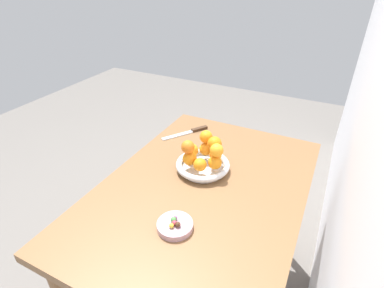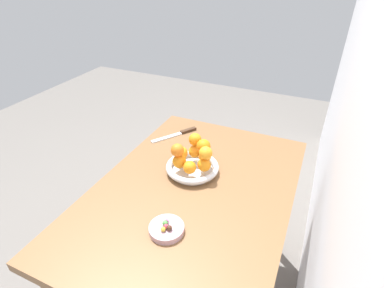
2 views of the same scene
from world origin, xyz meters
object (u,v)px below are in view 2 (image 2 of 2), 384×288
(dining_table, at_px, (193,205))
(candy_ball_2, at_px, (165,223))
(fruit_bowl, at_px, (192,168))
(orange_9, at_px, (177,150))
(candy_dish, at_px, (167,229))
(orange_5, at_px, (190,167))
(orange_6, at_px, (206,153))
(orange_4, at_px, (179,161))
(orange_8, at_px, (203,146))
(candy_ball_3, at_px, (166,222))
(candy_ball_5, at_px, (163,229))
(orange_0, at_px, (204,165))
(candy_ball_0, at_px, (169,228))
(orange_3, at_px, (181,153))
(orange_7, at_px, (195,139))
(candy_ball_1, at_px, (165,221))
(orange_1, at_px, (205,157))
(candy_ball_4, at_px, (166,226))
(orange_2, at_px, (195,151))
(knife, at_px, (178,134))

(dining_table, xyz_separation_m, candy_ball_2, (0.23, -0.00, 0.12))
(dining_table, xyz_separation_m, fruit_bowl, (-0.10, -0.05, 0.11))
(orange_9, bearing_deg, candy_dish, 19.20)
(orange_5, bearing_deg, orange_6, 131.06)
(orange_4, relative_size, orange_5, 1.08)
(dining_table, bearing_deg, candy_dish, 1.65)
(fruit_bowl, height_order, orange_8, orange_8)
(candy_ball_3, height_order, candy_ball_5, same)
(orange_0, distance_m, candy_ball_0, 0.33)
(candy_ball_2, bearing_deg, orange_3, -162.75)
(orange_7, relative_size, candy_ball_2, 2.92)
(orange_5, bearing_deg, candy_ball_1, 6.52)
(fruit_bowl, xyz_separation_m, orange_6, (0.01, 0.06, 0.10))
(candy_ball_0, bearing_deg, candy_ball_2, -118.37)
(dining_table, distance_m, orange_1, 0.21)
(orange_3, distance_m, candy_ball_3, 0.37)
(candy_ball_3, height_order, candy_ball_4, same)
(fruit_bowl, distance_m, candy_dish, 0.34)
(orange_5, relative_size, orange_8, 0.91)
(candy_ball_4, distance_m, candy_ball_5, 0.01)
(orange_3, bearing_deg, candy_ball_4, 18.15)
(orange_8, height_order, candy_ball_4, orange_8)
(fruit_bowl, bearing_deg, orange_1, 133.08)
(orange_9, bearing_deg, candy_ball_4, 19.17)
(orange_6, bearing_deg, orange_2, -132.55)
(orange_2, bearing_deg, candy_dish, 9.82)
(orange_0, xyz_separation_m, orange_6, (-0.00, 0.00, 0.06))
(orange_3, relative_size, orange_5, 1.08)
(orange_0, bearing_deg, orange_9, -77.26)
(dining_table, relative_size, orange_9, 20.15)
(dining_table, distance_m, candy_dish, 0.26)
(candy_dish, height_order, orange_5, orange_5)
(orange_9, xyz_separation_m, candy_ball_1, (0.28, 0.09, -0.10))
(orange_0, xyz_separation_m, orange_9, (0.02, -0.11, 0.06))
(candy_dish, distance_m, candy_ball_2, 0.02)
(orange_2, height_order, candy_ball_4, orange_2)
(candy_dish, xyz_separation_m, orange_7, (-0.41, -0.07, 0.11))
(orange_5, relative_size, candy_ball_5, 3.34)
(orange_2, bearing_deg, orange_7, -157.36)
(orange_6, distance_m, knife, 0.40)
(fruit_bowl, distance_m, knife, 0.33)
(orange_0, height_order, candy_ball_2, orange_0)
(orange_7, bearing_deg, orange_2, 22.64)
(orange_8, relative_size, candy_ball_1, 4.06)
(orange_2, distance_m, orange_5, 0.12)
(orange_8, bearing_deg, candy_ball_5, 2.69)
(orange_1, relative_size, candy_ball_2, 2.78)
(fruit_bowl, height_order, orange_2, orange_2)
(dining_table, relative_size, orange_4, 18.87)
(orange_1, height_order, candy_ball_0, orange_1)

